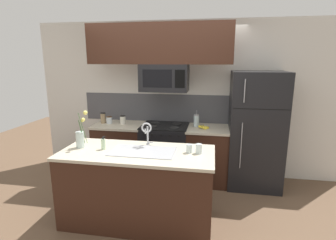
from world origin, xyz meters
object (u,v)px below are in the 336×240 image
microwave (164,78)px  banana_bunch (204,127)px  storage_jar_short (123,120)px  refrigerator (255,130)px  dish_soap_bottle (103,144)px  storage_jar_tall (103,118)px  stove_range (165,152)px  sink_faucet (147,131)px  flower_vase (81,138)px  spare_glass (199,149)px  drinking_glass (189,149)px  storage_jar_medium (109,120)px  french_press (196,120)px

microwave → banana_bunch: 0.99m
microwave → storage_jar_short: microwave is taller
refrigerator → dish_soap_bottle: size_ratio=10.92×
storage_jar_tall → storage_jar_short: bearing=-2.4°
stove_range → sink_faucet: bearing=-91.9°
refrigerator → flower_vase: bearing=-150.8°
microwave → stove_range: bearing=90.2°
banana_bunch → sink_faucet: sink_faucet is taller
dish_soap_bottle → spare_glass: size_ratio=1.46×
banana_bunch → spare_glass: spare_glass is taller
stove_range → refrigerator: refrigerator is taller
sink_faucet → drinking_glass: bearing=-15.9°
refrigerator → drinking_glass: 1.52m
microwave → banana_bunch: bearing=-3.5°
drinking_glass → refrigerator: bearing=53.0°
banana_bunch → flower_vase: 1.87m
microwave → sink_faucet: microwave is taller
storage_jar_medium → banana_bunch: (1.59, -0.08, -0.04)m
storage_jar_short → spare_glass: size_ratio=1.31×
storage_jar_short → banana_bunch: (1.35, -0.07, -0.05)m
storage_jar_tall → french_press: 1.59m
microwave → dish_soap_bottle: microwave is taller
dish_soap_bottle → storage_jar_medium: bearing=109.2°
refrigerator → spare_glass: bearing=-123.4°
banana_bunch → dish_soap_bottle: (-1.15, -1.19, 0.05)m
flower_vase → spare_glass: bearing=1.5°
refrigerator → drinking_glass: (-0.92, -1.21, 0.06)m
stove_range → refrigerator: size_ratio=0.52×
french_press → flower_vase: size_ratio=0.57×
storage_jar_short → dish_soap_bottle: 1.28m
banana_bunch → flower_vase: size_ratio=0.41×
storage_jar_tall → drinking_glass: 2.00m
flower_vase → sink_faucet: bearing=14.1°
stove_range → spare_glass: (0.62, -1.20, 0.50)m
sink_faucet → spare_glass: (0.66, -0.16, -0.14)m
storage_jar_tall → storage_jar_medium: size_ratio=1.48×
refrigerator → banana_bunch: refrigerator is taller
microwave → drinking_glass: size_ratio=7.34×
refrigerator → dish_soap_bottle: bearing=-146.8°
storage_jar_tall → storage_jar_short: storage_jar_tall is taller
microwave → flower_vase: bearing=-124.0°
storage_jar_tall → dish_soap_bottle: 1.40m
spare_glass → stove_range: bearing=117.4°
french_press → refrigerator: bearing=-2.5°
stove_range → microwave: (0.00, -0.02, 1.23)m
storage_jar_short → sink_faucet: size_ratio=0.48×
dish_soap_bottle → sink_faucet: bearing=23.6°
storage_jar_tall → flower_vase: 1.29m
refrigerator → dish_soap_bottle: 2.33m
storage_jar_short → sink_faucet: bearing=-56.9°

